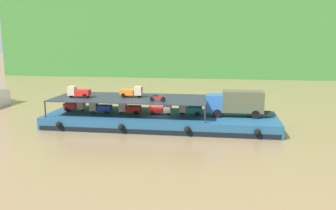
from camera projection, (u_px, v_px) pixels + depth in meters
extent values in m
plane|color=olive|center=(161.00, 126.00, 44.14)|extent=(400.00, 400.00, 0.00)
cube|color=#387533|center=(199.00, 12.00, 108.51)|extent=(111.47, 33.09, 37.50)
cube|color=navy|center=(161.00, 120.00, 44.00)|extent=(28.26, 8.57, 1.50)
cube|color=black|center=(154.00, 132.00, 39.89)|extent=(27.69, 0.06, 0.50)
sphere|color=black|center=(59.00, 125.00, 41.27)|extent=(0.72, 0.72, 0.72)
sphere|color=black|center=(121.00, 127.00, 40.16)|extent=(0.72, 0.72, 0.72)
sphere|color=black|center=(187.00, 130.00, 39.06)|extent=(0.72, 0.72, 0.72)
sphere|color=black|center=(257.00, 132.00, 37.95)|extent=(0.72, 0.72, 0.72)
cube|color=#285BA3|center=(214.00, 103.00, 42.79)|extent=(2.04, 2.22, 2.00)
cube|color=#192833|center=(206.00, 100.00, 42.86)|extent=(0.10, 1.84, 0.60)
cube|color=#474C33|center=(243.00, 101.00, 42.31)|extent=(4.84, 2.39, 2.50)
cube|color=black|center=(242.00, 112.00, 42.55)|extent=(6.83, 1.51, 0.20)
cylinder|color=black|center=(217.00, 110.00, 43.93)|extent=(1.01, 0.30, 1.00)
cylinder|color=black|center=(217.00, 113.00, 41.96)|extent=(1.01, 0.30, 1.00)
cylinder|color=black|center=(254.00, 111.00, 43.36)|extent=(1.01, 0.30, 1.00)
cylinder|color=black|center=(255.00, 114.00, 41.39)|extent=(1.01, 0.30, 1.00)
cylinder|color=#232833|center=(208.00, 102.00, 46.55)|extent=(0.16, 0.16, 2.00)
cylinder|color=#232833|center=(205.00, 114.00, 39.15)|extent=(0.16, 0.16, 2.00)
cylinder|color=#232833|center=(72.00, 99.00, 49.33)|extent=(0.16, 0.16, 2.00)
cylinder|color=#232833|center=(45.00, 109.00, 41.93)|extent=(0.16, 0.16, 2.00)
cube|color=#232833|center=(131.00, 98.00, 44.06)|extent=(19.06, 7.77, 0.10)
cube|color=red|center=(71.00, 106.00, 45.98)|extent=(1.75, 1.28, 0.70)
cube|color=beige|center=(81.00, 105.00, 45.80)|extent=(0.95, 1.04, 1.10)
cube|color=#19232D|center=(85.00, 104.00, 45.73)|extent=(0.08, 0.85, 0.38)
cylinder|color=black|center=(83.00, 109.00, 45.89)|extent=(0.57, 0.17, 0.56)
cylinder|color=black|center=(66.00, 109.00, 45.57)|extent=(0.57, 0.17, 0.56)
cylinder|color=black|center=(70.00, 108.00, 46.60)|extent=(0.57, 0.17, 0.56)
cube|color=#1E47B7|center=(105.00, 108.00, 44.58)|extent=(1.73, 1.24, 0.70)
cube|color=#C6B793|center=(94.00, 106.00, 44.72)|extent=(0.92, 1.02, 1.10)
cube|color=#19232D|center=(90.00, 105.00, 44.76)|extent=(0.06, 0.85, 0.38)
cylinder|color=black|center=(93.00, 110.00, 44.84)|extent=(0.56, 0.15, 0.56)
cylinder|color=black|center=(109.00, 110.00, 45.12)|extent=(0.56, 0.15, 0.56)
cylinder|color=black|center=(107.00, 112.00, 44.08)|extent=(0.56, 0.15, 0.56)
cube|color=red|center=(134.00, 109.00, 44.12)|extent=(1.72, 1.23, 0.70)
cube|color=beige|center=(123.00, 107.00, 44.26)|extent=(0.92, 1.01, 1.10)
cube|color=#19232D|center=(119.00, 106.00, 44.31)|extent=(0.05, 0.85, 0.38)
cylinder|color=black|center=(122.00, 111.00, 44.39)|extent=(0.56, 0.15, 0.56)
cylinder|color=black|center=(138.00, 111.00, 44.65)|extent=(0.56, 0.15, 0.56)
cylinder|color=black|center=(136.00, 112.00, 43.61)|extent=(0.56, 0.15, 0.56)
cube|color=red|center=(156.00, 109.00, 43.79)|extent=(1.71, 1.22, 0.70)
cube|color=beige|center=(167.00, 108.00, 43.53)|extent=(0.91, 1.01, 1.10)
cube|color=#19232D|center=(171.00, 107.00, 43.43)|extent=(0.05, 0.85, 0.38)
cylinder|color=black|center=(169.00, 112.00, 43.61)|extent=(0.56, 0.15, 0.56)
cylinder|color=black|center=(152.00, 113.00, 43.40)|extent=(0.56, 0.15, 0.56)
cylinder|color=black|center=(154.00, 111.00, 44.43)|extent=(0.56, 0.15, 0.56)
cube|color=teal|center=(195.00, 110.00, 43.49)|extent=(1.75, 1.27, 0.70)
cube|color=beige|center=(183.00, 108.00, 43.71)|extent=(0.94, 1.03, 1.10)
cube|color=#19232D|center=(180.00, 107.00, 43.78)|extent=(0.07, 0.85, 0.38)
cylinder|color=black|center=(182.00, 112.00, 43.84)|extent=(0.57, 0.16, 0.56)
cylinder|color=black|center=(198.00, 112.00, 44.00)|extent=(0.57, 0.16, 0.56)
cylinder|color=black|center=(197.00, 114.00, 42.97)|extent=(0.57, 0.16, 0.56)
cube|color=red|center=(83.00, 93.00, 44.04)|extent=(1.76, 1.28, 0.70)
cube|color=#C6B793|center=(72.00, 91.00, 44.14)|extent=(0.95, 1.04, 1.10)
cube|color=#19232D|center=(68.00, 90.00, 44.17)|extent=(0.08, 0.85, 0.38)
cylinder|color=black|center=(71.00, 95.00, 44.26)|extent=(0.57, 0.17, 0.56)
cylinder|color=black|center=(88.00, 95.00, 44.59)|extent=(0.57, 0.17, 0.56)
cylinder|color=black|center=(85.00, 96.00, 43.55)|extent=(0.57, 0.17, 0.56)
cube|color=orange|center=(127.00, 92.00, 44.42)|extent=(1.73, 1.24, 0.70)
cube|color=#C6B793|center=(138.00, 91.00, 44.21)|extent=(0.93, 1.02, 1.10)
cube|color=#19232D|center=(142.00, 90.00, 44.13)|extent=(0.06, 0.85, 0.38)
cylinder|color=black|center=(140.00, 95.00, 44.29)|extent=(0.56, 0.15, 0.56)
cylinder|color=black|center=(123.00, 95.00, 44.01)|extent=(0.56, 0.15, 0.56)
cylinder|color=black|center=(125.00, 94.00, 45.05)|extent=(0.56, 0.15, 0.56)
cylinder|color=black|center=(163.00, 99.00, 41.03)|extent=(0.61, 0.14, 0.60)
cylinder|color=black|center=(152.00, 99.00, 41.30)|extent=(0.61, 0.14, 0.60)
cube|color=#B21919|center=(158.00, 97.00, 41.13)|extent=(1.11, 0.27, 0.28)
cube|color=black|center=(155.00, 96.00, 41.15)|extent=(0.61, 0.24, 0.12)
cylinder|color=#B2B2B7|center=(162.00, 95.00, 40.95)|extent=(0.08, 0.55, 0.04)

